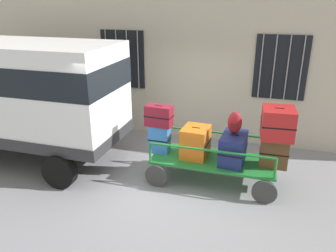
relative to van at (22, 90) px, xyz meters
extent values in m
plane|color=gray|center=(3.18, 0.00, -1.65)|extent=(40.00, 40.00, 0.00)
cube|color=#BCB29E|center=(3.18, 2.50, 0.85)|extent=(12.00, 0.30, 5.00)
cube|color=black|center=(1.38, 2.33, 0.35)|extent=(1.20, 0.04, 1.50)
cylinder|color=gray|center=(0.93, 2.29, 0.35)|extent=(0.03, 0.03, 1.50)
cylinder|color=gray|center=(1.23, 2.29, 0.35)|extent=(0.03, 0.03, 1.50)
cylinder|color=gray|center=(1.53, 2.29, 0.35)|extent=(0.03, 0.03, 1.50)
cylinder|color=gray|center=(1.83, 2.29, 0.35)|extent=(0.03, 0.03, 1.50)
cube|color=black|center=(5.38, 2.33, 0.35)|extent=(1.20, 0.04, 1.50)
cylinder|color=gray|center=(4.93, 2.29, 0.35)|extent=(0.03, 0.03, 1.50)
cylinder|color=gray|center=(5.23, 2.29, 0.35)|extent=(0.03, 0.03, 1.50)
cylinder|color=gray|center=(5.53, 2.29, 0.35)|extent=(0.03, 0.03, 1.50)
cylinder|color=gray|center=(5.83, 2.29, 0.35)|extent=(0.03, 0.03, 1.50)
cube|color=white|center=(0.00, 0.01, 0.01)|extent=(4.34, 1.87, 2.02)
cube|color=black|center=(0.00, 0.01, 0.40)|extent=(4.36, 1.89, 0.55)
cube|color=#2D2D30|center=(0.00, 0.01, -0.88)|extent=(4.38, 1.91, 0.24)
cylinder|color=black|center=(1.39, -0.93, -1.30)|extent=(0.70, 0.22, 0.70)
cube|color=#1E722D|center=(4.23, 0.16, -1.17)|extent=(2.44, 1.00, 0.05)
cylinder|color=#383838|center=(5.27, -0.35, -1.42)|extent=(0.46, 0.06, 0.46)
cylinder|color=#383838|center=(5.27, 0.68, -1.42)|extent=(0.46, 0.06, 0.46)
cylinder|color=#383838|center=(3.20, -0.35, -1.42)|extent=(0.46, 0.06, 0.46)
cylinder|color=#383838|center=(3.20, 0.68, -1.42)|extent=(0.46, 0.06, 0.46)
cylinder|color=#1E722D|center=(5.41, -0.29, -0.95)|extent=(0.04, 0.04, 0.39)
cylinder|color=#1E722D|center=(5.41, 0.62, -0.95)|extent=(0.04, 0.04, 0.39)
cylinder|color=#1E722D|center=(3.06, -0.29, -0.95)|extent=(0.04, 0.04, 0.39)
cylinder|color=#1E722D|center=(3.06, 0.62, -0.95)|extent=(0.04, 0.04, 0.39)
cylinder|color=#1E722D|center=(4.23, -0.29, -0.75)|extent=(2.36, 0.04, 0.04)
cylinder|color=#1E722D|center=(4.23, 0.62, -0.75)|extent=(2.36, 0.04, 0.04)
cube|color=#3372C6|center=(3.10, 0.18, -0.85)|extent=(0.41, 0.27, 0.58)
cube|color=black|center=(3.10, 0.18, -0.85)|extent=(0.42, 0.28, 0.02)
cube|color=black|center=(3.10, 0.18, -0.56)|extent=(0.14, 0.03, 0.02)
cube|color=maroon|center=(3.10, 0.15, -0.34)|extent=(0.55, 0.30, 0.42)
cube|color=black|center=(3.10, 0.15, -0.34)|extent=(0.57, 0.31, 0.02)
cube|color=black|center=(3.10, 0.15, -0.13)|extent=(0.16, 0.04, 0.02)
cube|color=orange|center=(3.85, 0.18, -0.83)|extent=(0.54, 0.62, 0.62)
cube|color=black|center=(3.85, 0.18, -0.83)|extent=(0.55, 0.63, 0.02)
cube|color=black|center=(3.85, 0.18, -0.53)|extent=(0.16, 0.04, 0.02)
cube|color=navy|center=(4.61, 0.15, -0.86)|extent=(0.50, 0.78, 0.57)
cube|color=black|center=(4.61, 0.15, -0.86)|extent=(0.51, 0.79, 0.02)
cube|color=black|center=(4.61, 0.15, -0.58)|extent=(0.16, 0.04, 0.02)
cube|color=brown|center=(5.37, 0.18, -0.84)|extent=(0.52, 0.29, 0.61)
cube|color=black|center=(5.37, 0.18, -0.84)|extent=(0.53, 0.30, 0.02)
cube|color=black|center=(5.37, 0.18, -0.54)|extent=(0.16, 0.03, 0.02)
cube|color=#B21E1E|center=(5.37, 0.17, -0.25)|extent=(0.62, 0.65, 0.56)
cube|color=black|center=(5.37, 0.17, -0.25)|extent=(0.63, 0.67, 0.02)
cube|color=black|center=(5.37, 0.17, 0.02)|extent=(0.16, 0.04, 0.02)
ellipsoid|color=maroon|center=(4.60, 0.21, -0.35)|extent=(0.27, 0.19, 0.44)
cube|color=maroon|center=(4.60, 0.11, -0.39)|extent=(0.14, 0.06, 0.15)
camera|label=1|loc=(5.10, -5.87, 1.89)|focal=35.81mm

